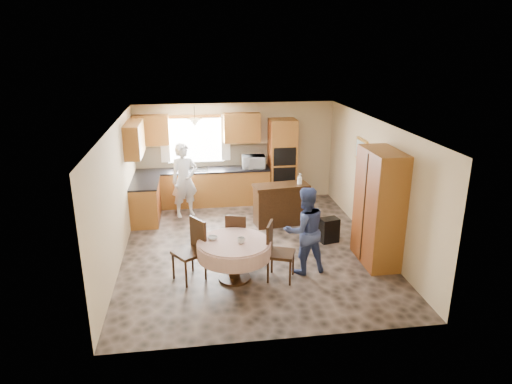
{
  "coord_description": "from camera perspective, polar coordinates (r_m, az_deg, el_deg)",
  "views": [
    {
      "loc": [
        -1.09,
        -8.28,
        3.95
      ],
      "look_at": [
        0.14,
        0.3,
        1.07
      ],
      "focal_mm": 32.0,
      "sensor_mm": 36.0,
      "label": 1
    }
  ],
  "objects": [
    {
      "name": "sideboard",
      "position": [
        10.24,
        3.11,
        -1.71
      ],
      "size": [
        1.27,
        0.65,
        0.87
      ],
      "primitive_type": "cube",
      "rotation": [
        0.0,
        0.0,
        0.12
      ],
      "color": "#3E2410",
      "rests_on": "floor"
    },
    {
      "name": "chair_right",
      "position": [
        7.87,
        2.54,
        -7.08
      ],
      "size": [
        0.57,
        0.57,
        1.03
      ],
      "rotation": [
        0.0,
        0.0,
        1.22
      ],
      "color": "#3E2410",
      "rests_on": "floor"
    },
    {
      "name": "floor",
      "position": [
        9.24,
        -0.59,
        -6.93
      ],
      "size": [
        5.0,
        6.0,
        0.01
      ],
      "primitive_type": "cube",
      "color": "brown",
      "rests_on": "ground"
    },
    {
      "name": "person_dining",
      "position": [
        8.07,
        6.1,
        -4.78
      ],
      "size": [
        0.87,
        0.73,
        1.58
      ],
      "primitive_type": "imported",
      "rotation": [
        0.0,
        0.0,
        3.33
      ],
      "color": "#39487D",
      "rests_on": "floor"
    },
    {
      "name": "dining_table",
      "position": [
        7.85,
        -2.75,
        -7.22
      ],
      "size": [
        1.27,
        1.27,
        0.72
      ],
      "color": "#3E2410",
      "rests_on": "floor"
    },
    {
      "name": "framed_picture",
      "position": [
        9.96,
        13.05,
        5.17
      ],
      "size": [
        0.06,
        0.57,
        0.47
      ],
      "color": "gold",
      "rests_on": "wall_right"
    },
    {
      "name": "chair_back",
      "position": [
        8.53,
        -2.4,
        -5.35
      ],
      "size": [
        0.51,
        0.51,
        0.94
      ],
      "rotation": [
        0.0,
        0.0,
        2.83
      ],
      "color": "#3E2410",
      "rests_on": "floor"
    },
    {
      "name": "cup_table",
      "position": [
        7.68,
        -1.87,
        -6.08
      ],
      "size": [
        0.16,
        0.16,
        0.1
      ],
      "primitive_type": "imported",
      "rotation": [
        0.0,
        0.0,
        -0.21
      ],
      "color": "#B2B2B2",
      "rests_on": "dining_table"
    },
    {
      "name": "wall_front",
      "position": [
        6.03,
        3.2,
        -8.25
      ],
      "size": [
        5.0,
        0.02,
        2.5
      ],
      "primitive_type": "cube",
      "color": "tan",
      "rests_on": "floor"
    },
    {
      "name": "person_sink",
      "position": [
        10.72,
        -8.94,
        1.46
      ],
      "size": [
        0.74,
        0.62,
        1.74
      ],
      "primitive_type": "imported",
      "rotation": [
        0.0,
        0.0,
        0.38
      ],
      "color": "silver",
      "rests_on": "floor"
    },
    {
      "name": "bowl_table",
      "position": [
        7.86,
        -5.44,
        -5.75
      ],
      "size": [
        0.2,
        0.2,
        0.05
      ],
      "primitive_type": "imported",
      "rotation": [
        0.0,
        0.0,
        -0.16
      ],
      "color": "#B2B2B2",
      "rests_on": "dining_table"
    },
    {
      "name": "oven_lower",
      "position": [
        11.35,
        3.57,
        1.97
      ],
      "size": [
        0.56,
        0.01,
        0.45
      ],
      "primitive_type": "cube",
      "color": "black",
      "rests_on": "oven_tower"
    },
    {
      "name": "curtain_left",
      "position": [
        11.46,
        -11.36,
        6.45
      ],
      "size": [
        0.22,
        0.02,
        1.15
      ],
      "primitive_type": "cube",
      "color": "white",
      "rests_on": "wall_back"
    },
    {
      "name": "base_cab_back",
      "position": [
        11.53,
        -6.57,
        0.54
      ],
      "size": [
        3.3,
        0.6,
        0.88
      ],
      "primitive_type": "cube",
      "color": "#B87F31",
      "rests_on": "floor"
    },
    {
      "name": "bottle_sideboard",
      "position": [
        10.14,
        5.48,
        1.51
      ],
      "size": [
        0.15,
        0.15,
        0.3
      ],
      "primitive_type": "imported",
      "rotation": [
        0.0,
        0.0,
        0.42
      ],
      "color": "silver",
      "rests_on": "sideboard"
    },
    {
      "name": "wall_back",
      "position": [
        11.65,
        -2.57,
        4.97
      ],
      "size": [
        5.0,
        0.02,
        2.5
      ],
      "primitive_type": "cube",
      "color": "tan",
      "rests_on": "floor"
    },
    {
      "name": "wall_cab_left",
      "position": [
        11.34,
        -12.99,
        7.56
      ],
      "size": [
        0.85,
        0.33,
        0.72
      ],
      "primitive_type": "cube",
      "color": "#AE752B",
      "rests_on": "wall_back"
    },
    {
      "name": "counter_left",
      "position": [
        10.59,
        -13.81,
        1.1
      ],
      "size": [
        0.64,
        1.2,
        0.04
      ],
      "primitive_type": "cube",
      "color": "black",
      "rests_on": "base_cab_left"
    },
    {
      "name": "bowl_sideboard",
      "position": [
        10.04,
        1.55,
        0.68
      ],
      "size": [
        0.26,
        0.26,
        0.05
      ],
      "primitive_type": "imported",
      "rotation": [
        0.0,
        0.0,
        0.28
      ],
      "color": "#B2B2B2",
      "rests_on": "sideboard"
    },
    {
      "name": "wall_left",
      "position": [
        8.82,
        -16.93,
        -0.26
      ],
      "size": [
        0.02,
        6.0,
        2.5
      ],
      "primitive_type": "cube",
      "color": "tan",
      "rests_on": "floor"
    },
    {
      "name": "wall_cab_side",
      "position": [
        10.36,
        -14.98,
        6.41
      ],
      "size": [
        0.33,
        1.2,
        0.72
      ],
      "primitive_type": "cube",
      "color": "#AE752B",
      "rests_on": "wall_left"
    },
    {
      "name": "backsplash",
      "position": [
        11.61,
        -6.75,
        4.45
      ],
      "size": [
        3.3,
        0.02,
        0.55
      ],
      "primitive_type": "cube",
      "color": "beige",
      "rests_on": "wall_back"
    },
    {
      "name": "ceiling",
      "position": [
        8.47,
        -0.64,
        8.54
      ],
      "size": [
        5.0,
        6.0,
        0.01
      ],
      "primitive_type": "cube",
      "color": "white",
      "rests_on": "wall_back"
    },
    {
      "name": "oven_tower",
      "position": [
        11.56,
        3.29,
        3.88
      ],
      "size": [
        0.66,
        0.62,
        2.12
      ],
      "primitive_type": "cube",
      "color": "#B87F31",
      "rests_on": "floor"
    },
    {
      "name": "pendant",
      "position": [
        10.93,
        -7.65,
        8.59
      ],
      "size": [
        0.36,
        0.36,
        0.18
      ],
      "primitive_type": "cone",
      "rotation": [
        3.14,
        0.0,
        0.0
      ],
      "color": "beige",
      "rests_on": "ceiling"
    },
    {
      "name": "wall_right",
      "position": [
        9.42,
        14.64,
        1.12
      ],
      "size": [
        0.02,
        6.0,
        2.5
      ],
      "primitive_type": "cube",
      "color": "tan",
      "rests_on": "floor"
    },
    {
      "name": "wall_cab_right",
      "position": [
        11.37,
        -1.77,
        8.04
      ],
      "size": [
        0.9,
        0.33,
        0.72
      ],
      "primitive_type": "cube",
      "color": "#AE752B",
      "rests_on": "wall_back"
    },
    {
      "name": "oven_upper",
      "position": [
        11.22,
        3.62,
        4.42
      ],
      "size": [
        0.56,
        0.01,
        0.45
      ],
      "primitive_type": "cube",
      "color": "black",
      "rests_on": "oven_tower"
    },
    {
      "name": "counter_back",
      "position": [
        11.4,
        -6.65,
        2.74
      ],
      "size": [
        3.3,
        0.64,
        0.04
      ],
      "primitive_type": "cube",
      "color": "black",
      "rests_on": "base_cab_back"
    },
    {
      "name": "curtain_right",
      "position": [
        11.47,
        -3.81,
        6.79
      ],
      "size": [
        0.22,
        0.02,
        1.15
      ],
      "primitive_type": "cube",
      "color": "white",
      "rests_on": "wall_back"
    },
    {
      "name": "space_heater",
      "position": [
        9.51,
        9.11,
        -4.72
      ],
      "size": [
        0.42,
        0.34,
        0.51
      ],
      "primitive_type": "cube",
      "rotation": [
        0.0,
        0.0,
        0.23
      ],
      "color": "black",
      "rests_on": "floor"
    },
    {
      "name": "cupboard",
      "position": [
        8.57,
        15.11,
        -1.91
      ],
      "size": [
        0.56,
        1.12,
        2.14
      ],
      "primitive_type": "cube",
      "color": "#B87F31",
      "rests_on": "floor"
    },
    {
      "name": "window",
      "position": [
        11.5,
        -7.58,
        6.44
      ],
      "size": [
        1.4,
        0.03,
        1.1
      ],
      "primitive_type": "cube",
      "color": "white",
      "rests_on": "wall_back"
    },
    {
      "name": "chair_left",
      "position": [
        7.96,
        -7.91,
        -6.76
      ],
      "size": [
        0.64,
        0.64,
        1.07
      ],
      "rotation": [
        0.0,
        0.0,
        -0.98
      ],
      "color": "#3E2410",
      "rests_on": "floor"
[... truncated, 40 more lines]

